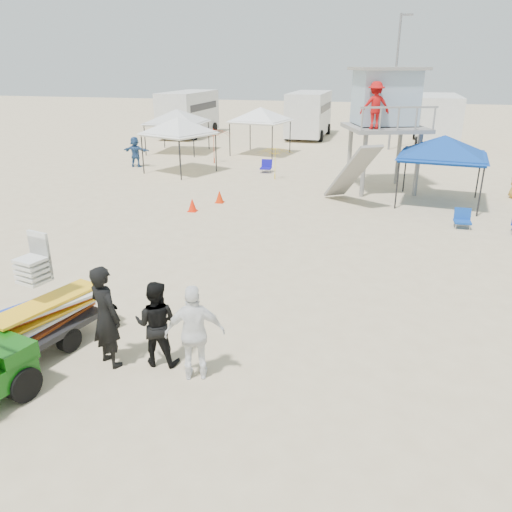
% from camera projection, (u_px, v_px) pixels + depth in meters
% --- Properties ---
extents(ground, '(140.00, 140.00, 0.00)m').
position_uv_depth(ground, '(184.00, 383.00, 8.69)').
color(ground, beige).
rests_on(ground, ground).
extents(surf_trailer, '(1.62, 2.41, 2.02)m').
position_uv_depth(surf_trailer, '(45.00, 306.00, 9.60)').
color(surf_trailer, black).
rests_on(surf_trailer, ground).
extents(man_left, '(0.84, 0.73, 1.94)m').
position_uv_depth(man_left, '(106.00, 316.00, 8.92)').
color(man_left, black).
rests_on(man_left, ground).
extents(man_mid, '(0.87, 0.71, 1.63)m').
position_uv_depth(man_mid, '(156.00, 323.00, 9.00)').
color(man_mid, black).
rests_on(man_mid, ground).
extents(man_right, '(1.12, 0.75, 1.76)m').
position_uv_depth(man_right, '(195.00, 333.00, 8.54)').
color(man_right, white).
rests_on(man_right, ground).
extents(lifeguard_tower, '(3.96, 3.96, 4.96)m').
position_uv_depth(lifeguard_tower, '(385.00, 102.00, 20.84)').
color(lifeguard_tower, gray).
rests_on(lifeguard_tower, ground).
extents(canopy_blue, '(3.39, 3.39, 3.06)m').
position_uv_depth(canopy_blue, '(445.00, 139.00, 19.03)').
color(canopy_blue, black).
rests_on(canopy_blue, ground).
extents(canopy_white_a, '(3.57, 3.57, 3.15)m').
position_uv_depth(canopy_white_a, '(178.00, 120.00, 24.60)').
color(canopy_white_a, black).
rests_on(canopy_white_a, ground).
extents(canopy_white_b, '(3.39, 3.39, 3.02)m').
position_uv_depth(canopy_white_b, '(177.00, 112.00, 30.46)').
color(canopy_white_b, black).
rests_on(canopy_white_b, ground).
extents(canopy_white_c, '(3.40, 3.40, 3.19)m').
position_uv_depth(canopy_white_c, '(261.00, 110.00, 29.66)').
color(canopy_white_c, black).
rests_on(canopy_white_c, ground).
extents(umbrella_a, '(2.38, 2.42, 1.92)m').
position_uv_depth(umbrella_a, '(214.00, 146.00, 27.46)').
color(umbrella_a, red).
rests_on(umbrella_a, ground).
extents(umbrella_b, '(2.34, 2.35, 1.55)m').
position_uv_depth(umbrella_b, '(275.00, 163.00, 23.67)').
color(umbrella_b, yellow).
rests_on(umbrella_b, ground).
extents(cone_near, '(0.34, 0.34, 0.50)m').
position_uv_depth(cone_near, '(192.00, 205.00, 18.69)').
color(cone_near, '#FF2408').
rests_on(cone_near, ground).
extents(cone_far, '(0.34, 0.34, 0.50)m').
position_uv_depth(cone_far, '(219.00, 196.00, 19.88)').
color(cone_far, red).
rests_on(cone_far, ground).
extents(beach_chair_a, '(0.57, 0.61, 0.64)m').
position_uv_depth(beach_chair_a, '(266.00, 166.00, 25.45)').
color(beach_chair_a, '#120E9A').
rests_on(beach_chair_a, ground).
extents(beach_chair_b, '(0.55, 0.59, 0.64)m').
position_uv_depth(beach_chair_b, '(462.00, 218.00, 16.86)').
color(beach_chair_b, '#0E3C9B').
rests_on(beach_chair_b, ground).
extents(rv_far_left, '(2.64, 6.80, 3.25)m').
position_uv_depth(rv_far_left, '(189.00, 111.00, 37.96)').
color(rv_far_left, silver).
rests_on(rv_far_left, ground).
extents(rv_mid_left, '(2.65, 6.50, 3.25)m').
position_uv_depth(rv_mid_left, '(309.00, 113.00, 37.15)').
color(rv_mid_left, silver).
rests_on(rv_mid_left, ground).
extents(rv_mid_right, '(2.64, 7.00, 3.25)m').
position_uv_depth(rv_mid_right, '(437.00, 118.00, 33.64)').
color(rv_mid_right, silver).
rests_on(rv_mid_right, ground).
extents(light_pole_left, '(0.14, 0.14, 8.00)m').
position_uv_depth(light_pole_left, '(395.00, 84.00, 30.87)').
color(light_pole_left, slate).
rests_on(light_pole_left, ground).
extents(distant_beachgoers, '(19.50, 2.80, 1.60)m').
position_uv_depth(distant_beachgoers, '(240.00, 159.00, 24.55)').
color(distant_beachgoers, gold).
rests_on(distant_beachgoers, ground).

